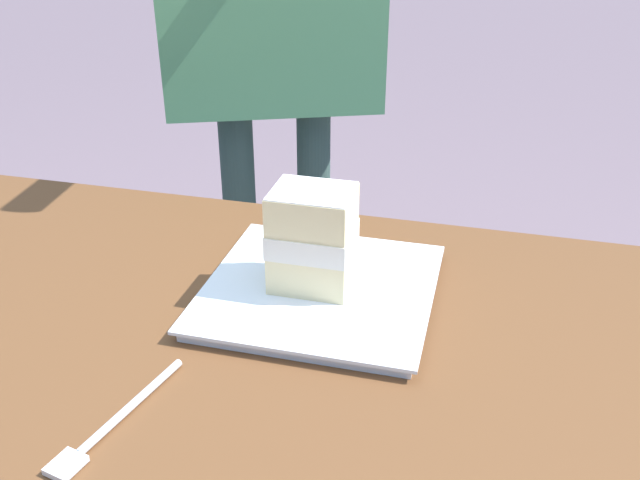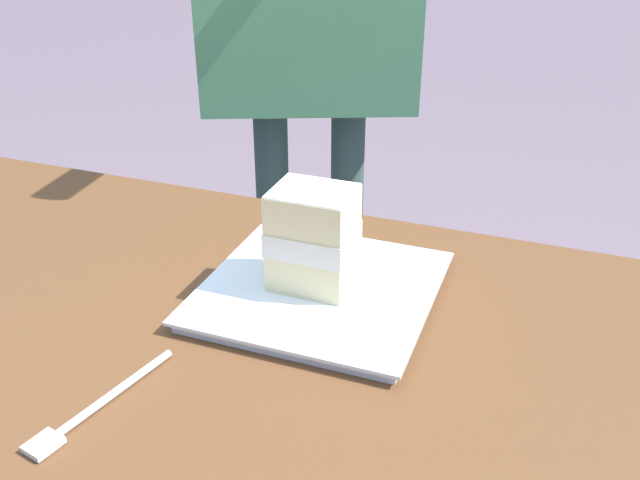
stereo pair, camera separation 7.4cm
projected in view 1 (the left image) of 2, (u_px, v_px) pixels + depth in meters
patio_table at (100, 471)px, 0.70m from camera, size 1.66×0.93×0.74m
dessert_plate at (320, 291)px, 0.82m from camera, size 0.26×0.26×0.02m
cake_slice at (312, 238)px, 0.80m from camera, size 0.09×0.08×0.12m
dessert_fork at (113, 423)px, 0.63m from camera, size 0.05×0.17×0.01m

